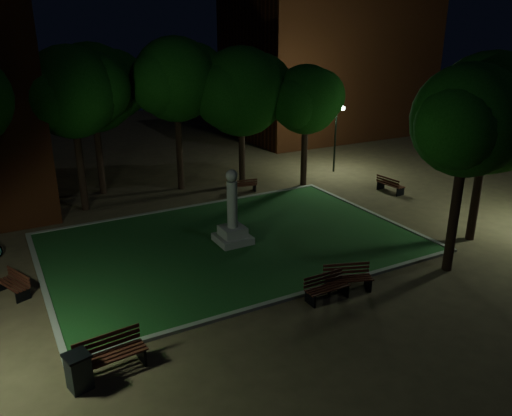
{
  "coord_description": "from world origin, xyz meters",
  "views": [
    {
      "loc": [
        -8.52,
        -15.6,
        8.67
      ],
      "look_at": [
        0.58,
        1.0,
        1.84
      ],
      "focal_mm": 35.0,
      "sensor_mm": 36.0,
      "label": 1
    }
  ],
  "objects": [
    {
      "name": "tree_se",
      "position": [
        6.19,
        -4.1,
        5.68
      ],
      "size": [
        4.82,
        3.93,
        7.66
      ],
      "color": "black",
      "rests_on": "ground"
    },
    {
      "name": "lawn",
      "position": [
        0.0,
        2.0,
        0.04
      ],
      "size": [
        15.0,
        10.0,
        0.08
      ],
      "primitive_type": "cube",
      "color": "#1C461C",
      "rests_on": "ground"
    },
    {
      "name": "bench_near_right",
      "position": [
        1.78,
        -3.49,
        0.43
      ],
      "size": [
        1.78,
        1.12,
        0.92
      ],
      "rotation": [
        0.0,
        0.0,
        -0.35
      ],
      "color": "black",
      "rests_on": "ground"
    },
    {
      "name": "monument",
      "position": [
        0.0,
        2.0,
        0.96
      ],
      "size": [
        1.4,
        1.4,
        3.2
      ],
      "color": "gray",
      "rests_on": "lawn"
    },
    {
      "name": "tree_far_north",
      "position": [
        -3.17,
        11.7,
        5.75
      ],
      "size": [
        5.66,
        4.62,
        8.07
      ],
      "color": "black",
      "rests_on": "ground"
    },
    {
      "name": "lawn_kerb",
      "position": [
        0.0,
        2.0,
        0.06
      ],
      "size": [
        15.4,
        10.4,
        0.12
      ],
      "color": "slate",
      "rests_on": "ground"
    },
    {
      "name": "tree_east",
      "position": [
        9.42,
        -2.52,
        5.46
      ],
      "size": [
        6.0,
        4.9,
        7.92
      ],
      "color": "black",
      "rests_on": "ground"
    },
    {
      "name": "trash_bin",
      "position": [
        -7.44,
        -4.29,
        0.51
      ],
      "size": [
        0.71,
        0.71,
        1.01
      ],
      "color": "black",
      "rests_on": "ground"
    },
    {
      "name": "tree_ne",
      "position": [
        7.51,
        7.69,
        4.94
      ],
      "size": [
        4.71,
        3.85,
        6.87
      ],
      "color": "black",
      "rests_on": "ground"
    },
    {
      "name": "lamppost_ne",
      "position": [
        10.76,
        9.17,
        2.93
      ],
      "size": [
        1.18,
        0.28,
        4.15
      ],
      "color": "black",
      "rests_on": "ground"
    },
    {
      "name": "bench_west_near",
      "position": [
        -6.55,
        -3.96,
        0.48
      ],
      "size": [
        1.89,
        0.82,
        1.01
      ],
      "rotation": [
        0.0,
        0.0,
        0.1
      ],
      "color": "black",
      "rests_on": "ground"
    },
    {
      "name": "bench_right_side",
      "position": [
        10.83,
        4.13,
        0.43
      ],
      "size": [
        0.7,
        1.69,
        0.91
      ],
      "rotation": [
        0.0,
        0.0,
        1.64
      ],
      "color": "black",
      "rests_on": "ground"
    },
    {
      "name": "tree_north_er",
      "position": [
        4.33,
        9.31,
        5.39
      ],
      "size": [
        6.02,
        4.91,
        7.85
      ],
      "color": "black",
      "rests_on": "ground"
    },
    {
      "name": "ground",
      "position": [
        0.0,
        0.0,
        0.0
      ],
      "size": [
        80.0,
        80.0,
        0.0
      ],
      "primitive_type": "plane",
      "color": "#4D3D28"
    },
    {
      "name": "tree_extra",
      "position": [
        0.96,
        10.41,
        6.09
      ],
      "size": [
        5.52,
        4.51,
        8.36
      ],
      "color": "black",
      "rests_on": "ground"
    },
    {
      "name": "bench_far_side",
      "position": [
        3.73,
        8.11,
        0.36
      ],
      "size": [
        1.46,
        0.73,
        0.77
      ],
      "rotation": [
        0.0,
        0.0,
        2.96
      ],
      "color": "black",
      "rests_on": "ground"
    },
    {
      "name": "building_far",
      "position": [
        18.0,
        20.0,
        6.0
      ],
      "size": [
        16.0,
        10.0,
        12.0
      ],
      "primitive_type": "cube",
      "color": "#562411",
      "rests_on": "ground"
    },
    {
      "name": "bench_near_left",
      "position": [
        0.74,
        -3.65,
        0.41
      ],
      "size": [
        1.59,
        0.58,
        0.87
      ],
      "rotation": [
        0.0,
        0.0,
        0.01
      ],
      "color": "black",
      "rests_on": "ground"
    },
    {
      "name": "tree_north_wl",
      "position": [
        -4.57,
        9.43,
        5.85
      ],
      "size": [
        5.32,
        4.35,
        8.03
      ],
      "color": "black",
      "rests_on": "ground"
    },
    {
      "name": "bench_left_side",
      "position": [
        -8.49,
        1.74,
        0.38
      ],
      "size": [
        1.04,
        1.55,
        0.81
      ],
      "rotation": [
        0.0,
        0.0,
        -1.17
      ],
      "color": "black",
      "rests_on": "ground"
    }
  ]
}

